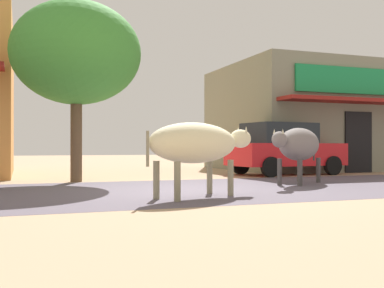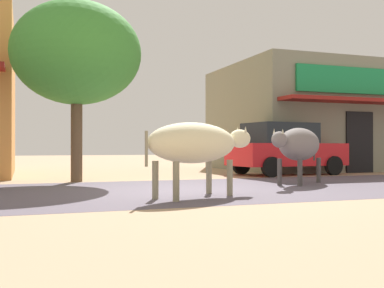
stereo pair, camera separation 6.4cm
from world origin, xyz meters
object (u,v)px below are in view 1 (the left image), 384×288
Objects in this scene: roadside_tree at (76,54)px; cow_near_brown at (197,144)px; parked_hatchback_car at (284,148)px; cow_far_dark at (299,145)px.

roadside_tree is 5.29m from cow_near_brown.
parked_hatchback_car is 1.65× the size of cow_far_dark.
cow_far_dark reaches higher than cow_near_brown.
cow_near_brown is at bearing -133.25° from parked_hatchback_car.
parked_hatchback_car is at bearing 6.83° from roadside_tree.
cow_far_dark is (3.32, 1.89, -0.01)m from cow_near_brown.
parked_hatchback_car is 7.21m from cow_near_brown.
parked_hatchback_car is at bearing 46.75° from cow_near_brown.
roadside_tree is 1.22× the size of parked_hatchback_car.
parked_hatchback_car is (6.55, 0.78, -2.43)m from roadside_tree.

